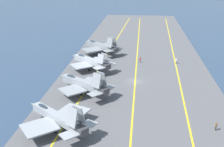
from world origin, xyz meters
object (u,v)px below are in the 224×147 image
Objects in this scene: parked_jet_fourth at (100,46)px; crew_brown_vest at (216,126)px; crew_red_vest at (140,60)px; parked_jet_nearest at (57,117)px; parked_jet_second at (83,84)px; crew_white_vest at (176,61)px; parked_jet_third at (90,61)px.

parked_jet_fourth is 56.17m from crew_brown_vest.
crew_red_vest is (-9.25, -14.14, -1.59)m from parked_jet_fourth.
parked_jet_nearest is 8.84× the size of crew_brown_vest.
parked_jet_second is 34.59m from parked_jet_fourth.
parked_jet_fourth is 8.67× the size of crew_white_vest.
parked_jet_nearest is 44.40m from crew_red_vest.
crew_red_vest is at bearing 20.26° from crew_brown_vest.
crew_brown_vest is (-48.34, -28.57, -1.57)m from parked_jet_fourth.
parked_jet_fourth is (34.58, 0.74, 0.04)m from parked_jet_second.
crew_white_vest is at bearing -44.47° from parked_jet_second.
crew_brown_vest is at bearing -175.48° from crew_white_vest.
parked_jet_fourth is (51.07, -0.71, -0.00)m from parked_jet_nearest.
parked_jet_nearest is at bearing 179.21° from parked_jet_fourth.
parked_jet_nearest reaches higher than crew_red_vest.
parked_jet_fourth is at bearing -0.79° from parked_jet_nearest.
parked_jet_second is at bearing -175.67° from parked_jet_third.
crew_brown_vest is (2.73, -29.27, -1.58)m from parked_jet_nearest.
crew_red_vest is 0.96× the size of crew_white_vest.
parked_jet_third reaches higher than crew_brown_vest.
crew_brown_vest is at bearing -84.67° from parked_jet_nearest.
crew_red_vest is at bearing 89.41° from crew_white_vest.
parked_jet_nearest is 51.07m from parked_jet_fourth.
parked_jet_second is at bearing 152.11° from crew_red_vest.
parked_jet_fourth is 27.20m from crew_white_vest.
parked_jet_nearest is at bearing 147.87° from crew_white_vest.
parked_jet_nearest is 8.58× the size of crew_white_vest.
parked_jet_fourth is at bearing 1.22° from parked_jet_second.
parked_jet_nearest is 49.27m from crew_white_vest.
parked_jet_third is (33.78, -0.14, -0.05)m from parked_jet_nearest.
parked_jet_third is 8.44× the size of crew_white_vest.
crew_white_vest is at bearing -110.19° from parked_jet_fourth.
parked_jet_third is (17.28, 1.31, -0.01)m from parked_jet_second.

